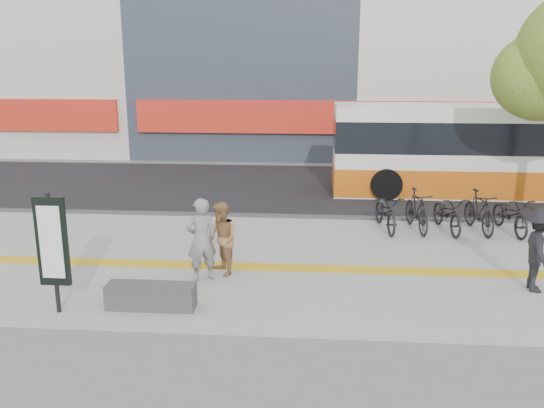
# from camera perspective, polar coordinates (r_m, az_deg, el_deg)

# --- Properties ---
(ground) EXTENTS (120.00, 120.00, 0.00)m
(ground) POSITION_cam_1_polar(r_m,az_deg,el_deg) (11.43, 2.52, -8.62)
(ground) COLOR #5F5F5B
(ground) RESTS_ON ground
(sidewalk) EXTENTS (40.00, 7.00, 0.08)m
(sidewalk) POSITION_cam_1_polar(r_m,az_deg,el_deg) (12.81, 2.77, -5.81)
(sidewalk) COLOR gray
(sidewalk) RESTS_ON ground
(tactile_strip) EXTENTS (40.00, 0.45, 0.01)m
(tactile_strip) POSITION_cam_1_polar(r_m,az_deg,el_deg) (12.33, 2.69, -6.43)
(tactile_strip) COLOR #C49117
(tactile_strip) RESTS_ON sidewalk
(street) EXTENTS (40.00, 8.00, 0.06)m
(street) POSITION_cam_1_polar(r_m,az_deg,el_deg) (20.01, 3.46, 1.64)
(street) COLOR black
(street) RESTS_ON ground
(curb) EXTENTS (40.00, 0.25, 0.14)m
(curb) POSITION_cam_1_polar(r_m,az_deg,el_deg) (16.13, 3.17, -1.39)
(curb) COLOR #363638
(curb) RESTS_ON ground
(bench) EXTENTS (1.60, 0.45, 0.45)m
(bench) POSITION_cam_1_polar(r_m,az_deg,el_deg) (10.62, -12.05, -9.03)
(bench) COLOR #363638
(bench) RESTS_ON sidewalk
(signboard) EXTENTS (0.55, 0.10, 2.20)m
(signboard) POSITION_cam_1_polar(r_m,az_deg,el_deg) (10.55, -21.21, -3.71)
(signboard) COLOR black
(signboard) RESTS_ON sidewalk
(bus) EXTENTS (10.98, 2.60, 2.92)m
(bus) POSITION_cam_1_polar(r_m,az_deg,el_deg) (20.19, 22.06, 4.77)
(bus) COLOR silver
(bus) RESTS_ON street
(bicycle_row) EXTENTS (4.09, 1.93, 1.08)m
(bicycle_row) POSITION_cam_1_polar(r_m,az_deg,el_deg) (15.41, 17.22, -0.81)
(bicycle_row) COLOR black
(bicycle_row) RESTS_ON sidewalk
(seated_woman) EXTENTS (0.74, 0.65, 1.72)m
(seated_woman) POSITION_cam_1_polar(r_m,az_deg,el_deg) (11.51, -7.11, -3.57)
(seated_woman) COLOR black
(seated_woman) RESTS_ON sidewalk
(pedestrian_tan) EXTENTS (0.90, 0.95, 1.54)m
(pedestrian_tan) POSITION_cam_1_polar(r_m,az_deg,el_deg) (11.79, -5.09, -3.51)
(pedestrian_tan) COLOR #996E44
(pedestrian_tan) RESTS_ON sidewalk
(pedestrian_dark) EXTENTS (0.69, 1.11, 1.65)m
(pedestrian_dark) POSITION_cam_1_polar(r_m,az_deg,el_deg) (12.06, 25.28, -4.22)
(pedestrian_dark) COLOR black
(pedestrian_dark) RESTS_ON sidewalk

